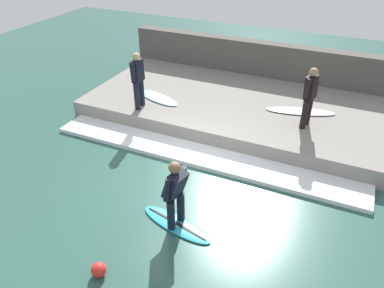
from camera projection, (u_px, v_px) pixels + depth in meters
The scene contains 11 objects.
ground_plane at pixel (185, 176), 9.23m from camera, with size 28.00×28.00×0.00m, color #2D564C.
concrete_ledge at pixel (233, 107), 11.85m from camera, with size 4.40×9.01×0.51m, color gray.
back_wall at pixel (257, 65), 13.42m from camera, with size 0.50×9.46×1.67m, color #544F49.
wave_foam_crest at pixel (199, 156), 9.89m from camera, with size 0.97×8.56×0.11m, color white.
surfboard_riding at pixel (176, 224), 7.79m from camera, with size 0.85×1.78×0.07m.
surfer_riding at pixel (175, 191), 7.32m from camera, with size 0.57×0.50×1.54m.
surfer_waiting_near at pixel (138, 78), 10.79m from camera, with size 0.57×0.29×1.68m.
surfboard_waiting_near at pixel (158, 98), 11.79m from camera, with size 1.04×1.73×0.06m.
surfer_waiting_far at pixel (310, 94), 9.83m from camera, with size 0.56×0.34×1.67m.
surfboard_waiting_far at pixel (300, 111), 11.00m from camera, with size 1.01×2.06×0.06m.
marker_buoy at pixel (99, 270), 6.68m from camera, with size 0.28×0.28×0.28m, color red.
Camera 1 is at (-6.64, -3.20, 5.62)m, focal length 35.00 mm.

